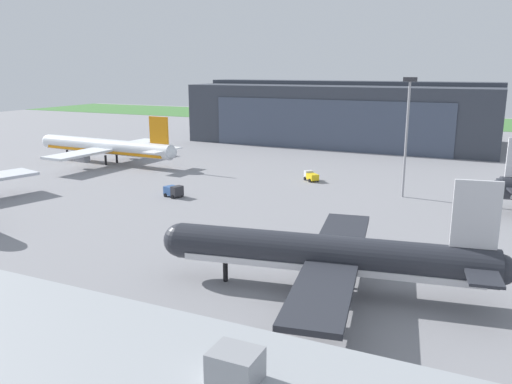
{
  "coord_description": "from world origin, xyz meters",
  "views": [
    {
      "loc": [
        27.67,
        -58.37,
        23.45
      ],
      "look_at": [
        -7.66,
        17.24,
        3.45
      ],
      "focal_mm": 36.47,
      "sensor_mm": 36.0,
      "label": 1
    }
  ],
  "objects_px": {
    "airliner_far_left": "(106,147)",
    "pushback_tractor": "(174,191)",
    "airliner_near_right": "(327,255)",
    "apron_light_mast": "(407,129)",
    "baggage_tug": "(311,176)",
    "maintenance_hangar": "(346,113)"
  },
  "relations": [
    {
      "from": "pushback_tractor",
      "to": "baggage_tug",
      "type": "height_order",
      "value": "pushback_tractor"
    },
    {
      "from": "pushback_tractor",
      "to": "airliner_near_right",
      "type": "bearing_deg",
      "value": -36.65
    },
    {
      "from": "pushback_tractor",
      "to": "apron_light_mast",
      "type": "bearing_deg",
      "value": 24.92
    },
    {
      "from": "airliner_near_right",
      "to": "maintenance_hangar",
      "type": "bearing_deg",
      "value": 104.63
    },
    {
      "from": "airliner_far_left",
      "to": "maintenance_hangar",
      "type": "bearing_deg",
      "value": 56.2
    },
    {
      "from": "maintenance_hangar",
      "to": "apron_light_mast",
      "type": "bearing_deg",
      "value": -66.3
    },
    {
      "from": "airliner_near_right",
      "to": "airliner_far_left",
      "type": "distance_m",
      "value": 89.37
    },
    {
      "from": "airliner_far_left",
      "to": "pushback_tractor",
      "type": "distance_m",
      "value": 41.41
    },
    {
      "from": "baggage_tug",
      "to": "pushback_tractor",
      "type": "bearing_deg",
      "value": -127.5
    },
    {
      "from": "pushback_tractor",
      "to": "baggage_tug",
      "type": "relative_size",
      "value": 1.0
    },
    {
      "from": "pushback_tractor",
      "to": "maintenance_hangar",
      "type": "bearing_deg",
      "value": 84.44
    },
    {
      "from": "maintenance_hangar",
      "to": "baggage_tug",
      "type": "height_order",
      "value": "maintenance_hangar"
    },
    {
      "from": "airliner_far_left",
      "to": "pushback_tractor",
      "type": "relative_size",
      "value": 11.17
    },
    {
      "from": "maintenance_hangar",
      "to": "pushback_tractor",
      "type": "bearing_deg",
      "value": -95.56
    },
    {
      "from": "airliner_far_left",
      "to": "pushback_tractor",
      "type": "height_order",
      "value": "airliner_far_left"
    },
    {
      "from": "airliner_near_right",
      "to": "airliner_far_left",
      "type": "relative_size",
      "value": 0.84
    },
    {
      "from": "airliner_near_right",
      "to": "baggage_tug",
      "type": "bearing_deg",
      "value": 110.74
    },
    {
      "from": "pushback_tractor",
      "to": "apron_light_mast",
      "type": "height_order",
      "value": "apron_light_mast"
    },
    {
      "from": "maintenance_hangar",
      "to": "apron_light_mast",
      "type": "xyz_separation_m",
      "value": [
        30.23,
        -68.87,
        3.37
      ]
    },
    {
      "from": "airliner_far_left",
      "to": "apron_light_mast",
      "type": "distance_m",
      "value": 74.16
    },
    {
      "from": "airliner_near_right",
      "to": "apron_light_mast",
      "type": "relative_size",
      "value": 1.67
    },
    {
      "from": "airliner_near_right",
      "to": "apron_light_mast",
      "type": "xyz_separation_m",
      "value": [
        0.07,
        46.71,
        8.39
      ]
    }
  ]
}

